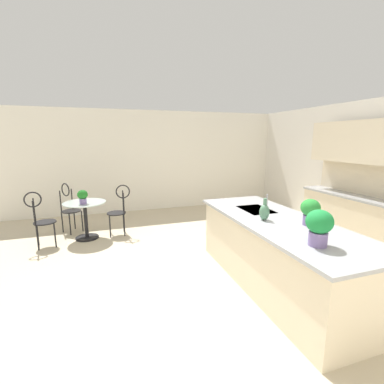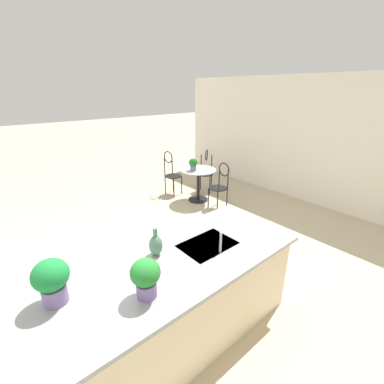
% 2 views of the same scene
% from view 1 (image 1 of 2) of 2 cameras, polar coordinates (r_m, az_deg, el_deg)
% --- Properties ---
extents(ground_plane, '(40.00, 40.00, 0.00)m').
position_cam_1_polar(ground_plane, '(3.91, 3.53, -18.81)').
color(ground_plane, beige).
extents(wall_left_window, '(0.12, 7.80, 2.70)m').
position_cam_1_polar(wall_left_window, '(7.53, -8.55, 6.50)').
color(wall_left_window, silver).
rests_on(wall_left_window, ground).
extents(kitchen_island, '(2.80, 1.06, 0.92)m').
position_cam_1_polar(kitchen_island, '(3.84, 17.47, -12.13)').
color(kitchen_island, beige).
rests_on(kitchen_island, ground).
extents(back_counter_run, '(2.44, 0.64, 1.52)m').
position_cam_1_polar(back_counter_run, '(5.89, 32.41, -4.93)').
color(back_counter_run, beige).
rests_on(back_counter_run, ground).
extents(upper_cabinet_run, '(2.40, 0.36, 0.76)m').
position_cam_1_polar(upper_cabinet_run, '(5.69, 33.73, 8.82)').
color(upper_cabinet_run, beige).
rests_on(upper_cabinet_run, back_counter_run).
extents(bistro_table, '(0.80, 0.80, 0.74)m').
position_cam_1_polar(bistro_table, '(5.71, -21.63, -4.89)').
color(bistro_table, black).
rests_on(bistro_table, ground).
extents(chair_near_window, '(0.53, 0.53, 1.04)m').
position_cam_1_polar(chair_near_window, '(6.24, -24.57, -2.60)').
color(chair_near_window, black).
rests_on(chair_near_window, ground).
extents(chair_by_island, '(0.44, 0.51, 1.04)m').
position_cam_1_polar(chair_by_island, '(5.58, -29.43, -4.59)').
color(chair_by_island, black).
rests_on(chair_by_island, ground).
extents(chair_toward_desk, '(0.39, 0.49, 1.04)m').
position_cam_1_polar(chair_toward_desk, '(5.70, -15.22, -3.19)').
color(chair_toward_desk, black).
rests_on(chair_toward_desk, ground).
extents(sink_faucet, '(0.02, 0.02, 0.22)m').
position_cam_1_polar(sink_faucet, '(4.20, 15.58, -1.91)').
color(sink_faucet, '#B2B5BA').
rests_on(sink_faucet, kitchen_island).
extents(potted_plant_on_table, '(0.19, 0.19, 0.27)m').
position_cam_1_polar(potted_plant_on_table, '(5.47, -22.18, -0.79)').
color(potted_plant_on_table, '#7A669E').
rests_on(potted_plant_on_table, bistro_table).
extents(potted_plant_counter_near, '(0.23, 0.23, 0.32)m').
position_cam_1_polar(potted_plant_counter_near, '(3.55, 23.79, -3.57)').
color(potted_plant_counter_near, '#7A669E').
rests_on(potted_plant_counter_near, kitchen_island).
extents(potted_plant_counter_far, '(0.26, 0.26, 0.36)m').
position_cam_1_polar(potted_plant_counter_far, '(2.91, 25.36, -6.40)').
color(potted_plant_counter_far, '#7A669E').
rests_on(potted_plant_counter_far, kitchen_island).
extents(vase_on_counter, '(0.13, 0.13, 0.29)m').
position_cam_1_polar(vase_on_counter, '(3.59, 15.10, -4.07)').
color(vase_on_counter, '#4C7A5B').
rests_on(vase_on_counter, kitchen_island).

